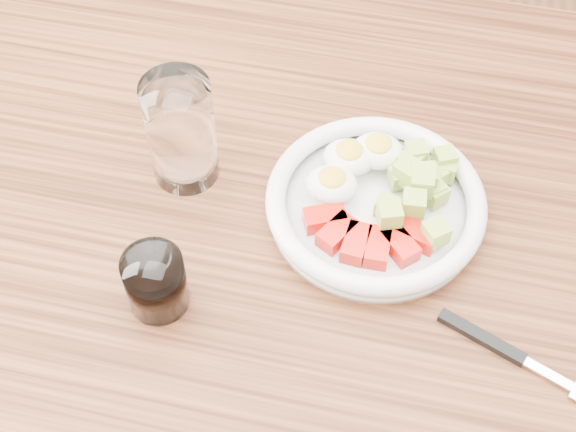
% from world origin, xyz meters
% --- Properties ---
extents(dining_table, '(1.50, 0.90, 0.77)m').
position_xyz_m(dining_table, '(0.00, 0.00, 0.67)').
color(dining_table, brown).
rests_on(dining_table, ground).
extents(bowl, '(0.24, 0.24, 0.06)m').
position_xyz_m(bowl, '(0.08, 0.06, 0.79)').
color(bowl, white).
rests_on(bowl, dining_table).
extents(fork, '(0.18, 0.08, 0.01)m').
position_xyz_m(fork, '(0.23, -0.08, 0.77)').
color(fork, black).
rests_on(fork, dining_table).
extents(water_glass, '(0.07, 0.07, 0.13)m').
position_xyz_m(water_glass, '(-0.14, 0.07, 0.84)').
color(water_glass, white).
rests_on(water_glass, dining_table).
extents(coffee_glass, '(0.06, 0.06, 0.07)m').
position_xyz_m(coffee_glass, '(-0.12, -0.10, 0.80)').
color(coffee_glass, white).
rests_on(coffee_glass, dining_table).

